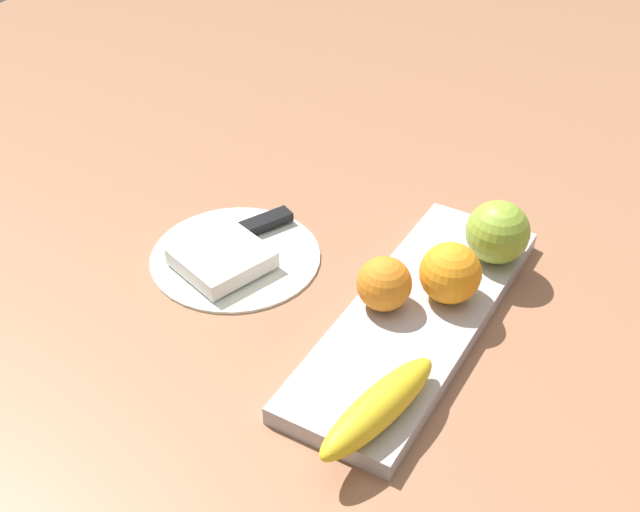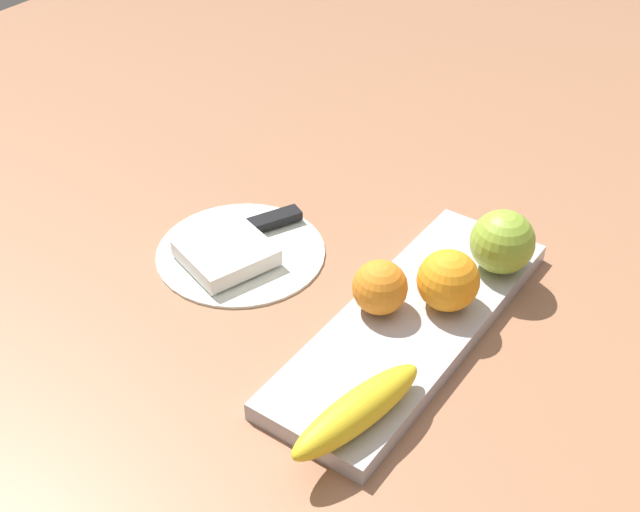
% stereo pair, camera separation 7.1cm
% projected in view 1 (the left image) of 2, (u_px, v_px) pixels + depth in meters
% --- Properties ---
extents(ground_plane, '(2.40, 2.40, 0.00)m').
position_uv_depth(ground_plane, '(422.00, 316.00, 0.99)').
color(ground_plane, '#9A684A').
extents(fruit_tray, '(0.43, 0.14, 0.02)m').
position_uv_depth(fruit_tray, '(414.00, 317.00, 0.97)').
color(fruit_tray, '#B4B2BB').
rests_on(fruit_tray, ground_plane).
extents(apple, '(0.08, 0.08, 0.08)m').
position_uv_depth(apple, '(498.00, 232.00, 1.01)').
color(apple, '#8CB036').
rests_on(apple, fruit_tray).
extents(banana, '(0.18, 0.07, 0.04)m').
position_uv_depth(banana, '(379.00, 407.00, 0.82)').
color(banana, yellow).
rests_on(banana, fruit_tray).
extents(orange_near_apple, '(0.07, 0.07, 0.07)m').
position_uv_depth(orange_near_apple, '(450.00, 273.00, 0.96)').
color(orange_near_apple, orange).
rests_on(orange_near_apple, fruit_tray).
extents(orange_near_banana, '(0.06, 0.06, 0.06)m').
position_uv_depth(orange_near_banana, '(384.00, 284.00, 0.95)').
color(orange_near_banana, orange).
rests_on(orange_near_banana, fruit_tray).
extents(dinner_plate, '(0.22, 0.22, 0.01)m').
position_uv_depth(dinner_plate, '(235.00, 256.00, 1.07)').
color(dinner_plate, white).
rests_on(dinner_plate, ground_plane).
extents(folded_napkin, '(0.13, 0.13, 0.02)m').
position_uv_depth(folded_napkin, '(222.00, 258.00, 1.04)').
color(folded_napkin, white).
rests_on(folded_napkin, dinner_plate).
extents(knife, '(0.17, 0.10, 0.01)m').
position_uv_depth(knife, '(251.00, 228.00, 1.10)').
color(knife, silver).
rests_on(knife, dinner_plate).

